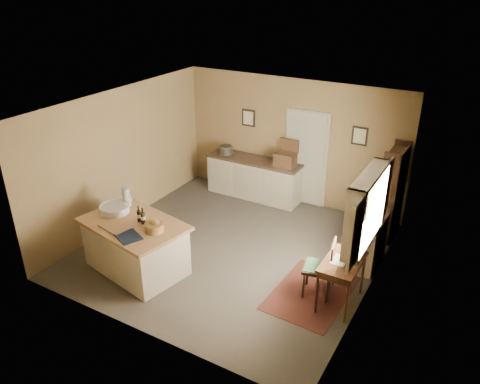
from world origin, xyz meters
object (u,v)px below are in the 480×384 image
at_px(work_island, 135,245).
at_px(desk_chair, 318,268).
at_px(sideboard, 255,177).
at_px(writing_desk, 342,266).
at_px(right_cabinet, 366,239).
at_px(shelving_unit, 394,193).

height_order(work_island, desk_chair, work_island).
distance_m(work_island, sideboard, 3.56).
distance_m(writing_desk, right_cabinet, 1.32).
distance_m(writing_desk, shelving_unit, 2.48).
bearing_deg(right_cabinet, desk_chair, -106.87).
xyz_separation_m(desk_chair, shelving_unit, (0.53, 2.42, 0.42)).
height_order(sideboard, writing_desk, sideboard).
bearing_deg(writing_desk, sideboard, 137.49).
xyz_separation_m(writing_desk, shelving_unit, (0.15, 2.46, 0.24)).
bearing_deg(sideboard, desk_chair, -46.10).
xyz_separation_m(right_cabinet, shelving_unit, (0.15, 1.16, 0.45)).
height_order(work_island, right_cabinet, work_island).
xyz_separation_m(work_island, shelving_unit, (3.46, 3.31, 0.43)).
height_order(desk_chair, shelving_unit, shelving_unit).
bearing_deg(writing_desk, work_island, -165.58).
height_order(sideboard, desk_chair, sideboard).
bearing_deg(sideboard, writing_desk, -42.51).
relative_size(right_cabinet, shelving_unit, 0.55).
relative_size(writing_desk, right_cabinet, 0.87).
relative_size(work_island, shelving_unit, 1.06).
xyz_separation_m(work_island, right_cabinet, (3.31, 2.15, -0.02)).
height_order(sideboard, shelving_unit, shelving_unit).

